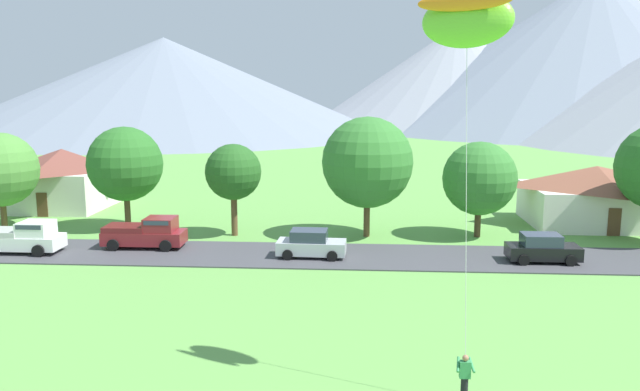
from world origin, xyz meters
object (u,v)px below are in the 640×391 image
(house_left_center, at_px, (64,178))
(tree_right_of_center, at_px, (233,172))
(tree_left_of_center, at_px, (367,162))
(kite_flyer_with_kite, at_px, (467,26))
(parked_car_silver_west_end, at_px, (311,244))
(tree_center, at_px, (125,164))
(pickup_truck_maroon_west_side, at_px, (146,233))
(parked_car_black_mid_west, at_px, (542,249))
(tree_far_right, at_px, (0,170))
(pickup_truck_white_east_side, at_px, (22,237))
(house_leftmost, at_px, (595,194))
(tree_near_right, at_px, (479,179))

(house_left_center, relative_size, tree_right_of_center, 1.29)
(house_left_center, height_order, tree_left_of_center, tree_left_of_center)
(tree_right_of_center, distance_m, kite_flyer_with_kite, 26.15)
(parked_car_silver_west_end, bearing_deg, kite_flyer_with_kite, -68.49)
(tree_center, relative_size, pickup_truck_maroon_west_side, 1.45)
(parked_car_silver_west_end, bearing_deg, parked_car_black_mid_west, -0.72)
(tree_far_right, relative_size, pickup_truck_white_east_side, 1.37)
(house_leftmost, height_order, pickup_truck_maroon_west_side, house_leftmost)
(house_leftmost, relative_size, parked_car_black_mid_west, 2.53)
(parked_car_silver_west_end, xyz_separation_m, pickup_truck_white_east_side, (-18.28, -0.15, 0.19))
(house_leftmost, relative_size, tree_near_right, 1.58)
(tree_left_of_center, relative_size, tree_near_right, 1.26)
(parked_car_silver_west_end, bearing_deg, tree_center, 152.91)
(house_left_center, bearing_deg, kite_flyer_with_kite, -46.80)
(house_left_center, xyz_separation_m, pickup_truck_white_east_side, (4.54, -15.08, -1.63))
(house_leftmost, height_order, tree_left_of_center, tree_left_of_center)
(tree_far_right, bearing_deg, tree_center, 2.49)
(parked_car_black_mid_west, bearing_deg, tree_near_right, 111.92)
(tree_center, relative_size, tree_far_right, 1.06)
(house_left_center, relative_size, pickup_truck_maroon_west_side, 1.61)
(tree_left_of_center, bearing_deg, pickup_truck_maroon_west_side, -163.03)
(house_leftmost, xyz_separation_m, parked_car_black_mid_west, (-7.05, -11.29, -1.48))
(house_left_center, relative_size, parked_car_black_mid_west, 2.00)
(house_leftmost, distance_m, tree_right_of_center, 27.47)
(pickup_truck_white_east_side, bearing_deg, tree_left_of_center, 15.69)
(house_leftmost, xyz_separation_m, tree_left_of_center, (-17.47, -5.15, 2.91))
(tree_far_right, height_order, parked_car_silver_west_end, tree_far_right)
(house_left_center, xyz_separation_m, tree_center, (8.54, -7.63, 2.15))
(parked_car_black_mid_west, bearing_deg, tree_right_of_center, 163.64)
(tree_near_right, relative_size, parked_car_black_mid_west, 1.59)
(house_leftmost, distance_m, house_left_center, 43.92)
(pickup_truck_white_east_side, distance_m, kite_flyer_with_kite, 31.43)
(tree_near_right, bearing_deg, parked_car_silver_west_end, -150.45)
(tree_left_of_center, xyz_separation_m, pickup_truck_white_east_side, (-21.75, -6.11, -4.19))
(parked_car_black_mid_west, relative_size, kite_flyer_with_kite, 0.31)
(tree_near_right, xyz_separation_m, pickup_truck_white_east_side, (-29.53, -6.53, -3.08))
(parked_car_silver_west_end, distance_m, pickup_truck_maroon_west_side, 10.98)
(tree_right_of_center, distance_m, parked_car_silver_west_end, 8.94)
(house_leftmost, bearing_deg, parked_car_silver_west_end, -152.04)
(pickup_truck_white_east_side, bearing_deg, kite_flyer_with_kite, -32.98)
(tree_right_of_center, xyz_separation_m, parked_car_silver_west_end, (5.90, -5.63, -3.66))
(tree_center, distance_m, parked_car_black_mid_west, 29.42)
(tree_center, height_order, parked_car_silver_west_end, tree_center)
(tree_right_of_center, height_order, parked_car_silver_west_end, tree_right_of_center)
(tree_right_of_center, xyz_separation_m, parked_car_black_mid_west, (19.79, -5.81, -3.66))
(house_leftmost, xyz_separation_m, parked_car_silver_west_end, (-20.93, -11.11, -1.48))
(tree_center, relative_size, parked_car_silver_west_end, 1.78)
(parked_car_silver_west_end, bearing_deg, pickup_truck_maroon_west_side, 171.69)
(tree_right_of_center, relative_size, pickup_truck_maroon_west_side, 1.25)
(house_left_center, distance_m, tree_right_of_center, 19.39)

